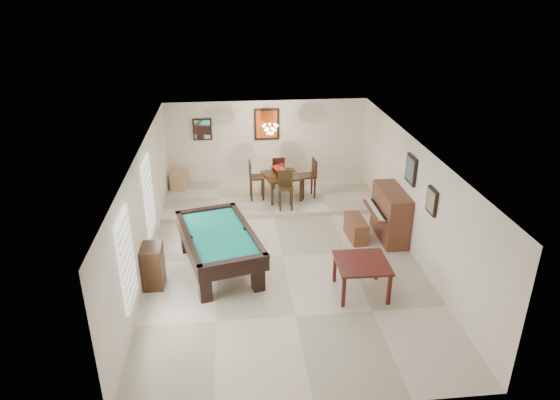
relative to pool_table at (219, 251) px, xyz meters
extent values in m
cube|color=beige|center=(1.43, 0.40, -0.45)|extent=(6.00, 9.00, 0.02)
cube|color=silver|center=(1.43, 4.90, 0.86)|extent=(6.00, 0.04, 2.60)
cube|color=silver|center=(1.43, -4.10, 0.86)|extent=(6.00, 0.04, 2.60)
cube|color=silver|center=(-1.57, 0.40, 0.86)|extent=(0.04, 9.00, 2.60)
cube|color=silver|center=(4.43, 0.40, 0.86)|extent=(0.04, 9.00, 2.60)
cube|color=white|center=(1.43, 0.40, 2.16)|extent=(6.00, 9.00, 0.04)
cube|color=beige|center=(1.43, 3.65, -0.38)|extent=(6.00, 2.50, 0.12)
cube|color=white|center=(-1.54, -1.80, 0.96)|extent=(0.06, 1.00, 1.70)
cube|color=white|center=(-1.54, 1.00, 0.96)|extent=(0.06, 1.00, 1.70)
cube|color=brown|center=(3.31, 1.09, -0.18)|extent=(0.41, 0.96, 0.53)
cube|color=black|center=(-1.35, -0.49, 0.01)|extent=(0.40, 0.60, 0.90)
cube|color=tan|center=(-1.23, 4.47, -0.08)|extent=(0.50, 0.59, 0.48)
cube|color=#D84C14|center=(1.43, 4.86, 1.46)|extent=(0.75, 0.06, 0.95)
cube|color=white|center=(-0.47, 4.86, 1.36)|extent=(0.55, 0.06, 0.65)
cube|color=slate|center=(4.39, 0.70, 1.46)|extent=(0.06, 0.55, 0.65)
cube|color=gray|center=(4.39, -0.60, 1.26)|extent=(0.06, 0.45, 0.55)
camera|label=1|loc=(0.35, -9.52, 5.44)|focal=32.00mm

